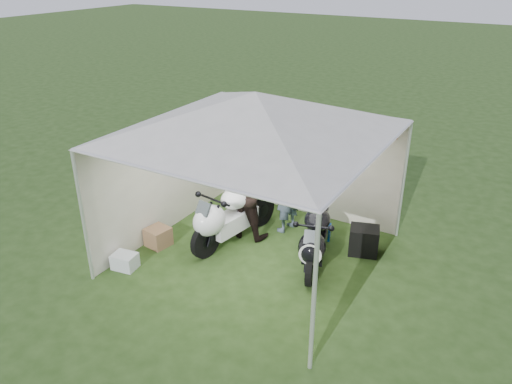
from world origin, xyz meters
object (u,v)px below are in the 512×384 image
Objects in this scene: motorcycle_white at (230,213)px; person_dark_jacket at (246,192)px; paddock_stand at (320,231)px; crate_1 at (158,237)px; person_blue_jacket at (287,191)px; equipment_box at (364,241)px; crate_0 at (125,261)px; canopy_tent at (256,117)px; motorcycle_black at (315,236)px.

person_dark_jacket is (0.11, 0.40, 0.31)m from motorcycle_white.
crate_1 reaches higher than paddock_stand.
person_dark_jacket is at bearing -35.65° from person_blue_jacket.
crate_1 is (-2.51, -1.77, 0.03)m from paddock_stand.
motorcycle_white reaches higher than paddock_stand.
person_blue_jacket is 1.71m from equipment_box.
equipment_box is (1.61, -0.07, -0.58)m from person_blue_jacket.
person_blue_jacket is 3.25m from crate_0.
paddock_stand is 3.65m from crate_0.
crate_0 is at bearing -139.02° from canopy_tent.
person_blue_jacket reaches higher than equipment_box.
paddock_stand reaches higher than crate_0.
canopy_tent reaches higher than equipment_box.
crate_0 is (-1.11, -1.66, -0.48)m from motorcycle_white.
canopy_tent is at bearing 176.20° from motorcycle_black.
crate_1 is (-1.79, -1.74, -0.66)m from person_blue_jacket.
person_blue_jacket is (-0.99, 0.86, 0.27)m from motorcycle_black.
person_dark_jacket reaches higher than paddock_stand.
motorcycle_black is at bearing 58.94° from person_blue_jacket.
motorcycle_white is 1.78m from paddock_stand.
motorcycle_black is at bearing 12.71° from motorcycle_white.
crate_1 is at bearing -35.91° from person_blue_jacket.
equipment_box is 4.25m from crate_0.
crate_0 is at bearing -133.43° from paddock_stand.
person_dark_jacket is at bearing 44.14° from crate_1.
canopy_tent is at bearing 129.81° from person_dark_jacket.
person_blue_jacket reaches higher than motorcycle_white.
person_dark_jacket is (-1.29, -0.59, 0.77)m from paddock_stand.
equipment_box is 1.30× the size of crate_1.
motorcycle_white is at bearing 166.39° from motorcycle_black.
person_blue_jacket is 3.24× the size of equipment_box.
person_dark_jacket is 1.10× the size of person_blue_jacket.
motorcycle_white is 2.06m from crate_0.
equipment_box is at bearing 26.15° from crate_1.
equipment_box is (1.65, 1.03, -2.32)m from canopy_tent.
paddock_stand is 0.23× the size of person_blue_jacket.
paddock_stand is 1.00m from person_blue_jacket.
canopy_tent is at bearing -3.33° from motorcycle_white.
equipment_box is 1.27× the size of crate_0.
equipment_box reaches higher than crate_0.
person_blue_jacket reaches higher than crate_0.
crate_1 is (-2.78, -0.88, -0.38)m from motorcycle_black.
paddock_stand is 0.94× the size of crate_0.
crate_1 is (0.00, 0.88, 0.04)m from crate_0.
person_blue_jacket is at bearing 122.03° from motorcycle_black.
person_blue_jacket is at bearing 64.07° from motorcycle_white.
motorcycle_white is 0.51m from person_dark_jacket.
crate_0 is at bearing 54.78° from person_dark_jacket.
crate_1 is at bearing -153.85° from equipment_box.
motorcycle_white is 4.30× the size of equipment_box.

